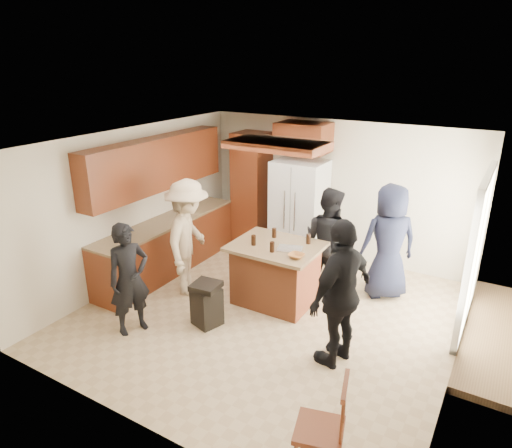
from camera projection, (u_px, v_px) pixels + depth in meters
The scene contains 12 objects.
person_front_left at pixel (129, 279), 5.99m from camera, with size 0.56×0.41×1.54m, color black.
person_behind_left at pixel (328, 240), 7.07m from camera, with size 0.82×0.51×1.68m, color black.
person_behind_right at pixel (389, 242), 6.86m from camera, with size 0.88×0.57×1.79m, color black.
person_side_right at pixel (341, 294), 5.32m from camera, with size 1.08×0.55×1.85m, color black.
person_counter at pixel (188, 238), 6.95m from camera, with size 1.18×0.55×1.83m, color tan.
left_cabinetry at pixel (164, 218), 7.68m from camera, with size 0.64×3.00×2.30m.
back_wall_units at pixel (264, 177), 8.55m from camera, with size 1.80×0.60×2.45m.
refrigerator at pixel (299, 210), 8.28m from camera, with size 0.90×0.76×1.80m.
kitchen_island at pixel (276, 273), 6.82m from camera, with size 1.28×1.03×0.93m.
island_items at pixel (287, 247), 6.47m from camera, with size 0.89×0.69×0.15m.
trash_bin at pixel (207, 304), 6.29m from camera, with size 0.43×0.43×0.63m.
spindle_chair at pixel (322, 430), 3.99m from camera, with size 0.51×0.51×0.99m.
Camera 1 is at (2.77, -5.04, 3.54)m, focal length 32.00 mm.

